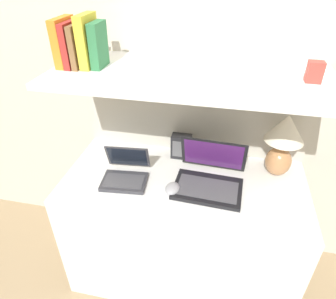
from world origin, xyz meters
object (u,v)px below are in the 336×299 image
book_orange (64,42)px  book_brown (80,45)px  book_red (72,44)px  book_green (98,45)px  shelf_gadget (315,72)px  laptop_large (209,178)px  router_box (181,146)px  computer_mouse (172,189)px  laptop_small (125,173)px  book_yellow (88,41)px  table_lamp (283,140)px

book_orange → book_brown: book_orange is taller
book_red → book_brown: 0.04m
book_orange → book_green: size_ratio=1.05×
shelf_gadget → book_orange: bearing=180.0°
laptop_large → router_box: (-0.18, 0.22, 0.03)m
book_red → computer_mouse: bearing=-18.3°
book_orange → shelf_gadget: (1.10, 0.00, -0.06)m
laptop_small → computer_mouse: laptop_small is taller
router_box → shelf_gadget: shelf_gadget is taller
laptop_small → book_orange: bearing=157.1°
computer_mouse → book_yellow: book_yellow is taller
laptop_small → book_yellow: book_yellow is taller
computer_mouse → router_box: router_box is taller
laptop_small → router_box: (0.25, 0.27, 0.03)m
table_lamp → book_yellow: 1.06m
laptop_small → book_orange: (-0.28, 0.12, 0.63)m
laptop_large → book_orange: bearing=174.2°
book_brown → book_orange: bearing=180.0°
shelf_gadget → table_lamp: bearing=107.5°
table_lamp → book_red: (-1.03, -0.10, 0.45)m
book_yellow → book_red: bearing=180.0°
book_green → book_yellow: bearing=180.0°
book_green → computer_mouse: bearing=-23.9°
laptop_large → book_brown: 0.89m
laptop_large → computer_mouse: (-0.17, -0.09, -0.03)m
laptop_large → book_green: 0.83m
laptop_large → laptop_small: (-0.44, -0.05, -0.01)m
table_lamp → book_yellow: size_ratio=1.54×
computer_mouse → shelf_gadget: 0.82m
computer_mouse → book_orange: bearing=162.9°
shelf_gadget → book_brown: bearing=180.0°
laptop_small → book_red: bearing=153.8°
router_box → book_yellow: (-0.42, -0.15, 0.60)m
book_red → shelf_gadget: size_ratio=2.29×
table_lamp → book_yellow: book_yellow is taller
laptop_small → book_green: bearing=134.3°
laptop_small → book_green: (-0.12, 0.12, 0.62)m
book_brown → book_green: (0.09, 0.00, 0.01)m
laptop_large → table_lamp: bearing=26.5°
laptop_small → shelf_gadget: 1.00m
book_green → book_red: bearing=180.0°
laptop_large → computer_mouse: 0.20m
book_yellow → laptop_large: bearing=-7.0°
laptop_small → router_box: size_ratio=1.73×
laptop_small → book_green: size_ratio=1.25×
table_lamp → computer_mouse: table_lamp is taller
book_orange → router_box: bearing=15.3°
shelf_gadget → book_yellow: bearing=180.0°
book_red → book_brown: book_red is taller
laptop_large → computer_mouse: laptop_large is taller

